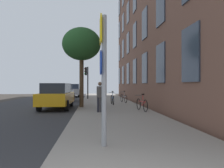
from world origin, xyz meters
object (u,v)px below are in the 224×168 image
(sign_post, at_px, (103,69))
(traffic_light, at_px, (87,77))
(pedestrian_0, at_px, (100,95))
(car_0, at_px, (57,96))
(bicycle_0, at_px, (142,104))
(bicycle_2, at_px, (124,98))
(tree_near, at_px, (82,45))
(car_1, at_px, (63,92))
(car_2, at_px, (73,90))
(bicycle_1, at_px, (112,99))

(sign_post, height_order, traffic_light, traffic_light)
(pedestrian_0, bearing_deg, car_0, 132.28)
(bicycle_0, relative_size, bicycle_2, 1.02)
(pedestrian_0, relative_size, car_0, 0.35)
(tree_near, xyz_separation_m, pedestrian_0, (1.08, -2.87, -3.09))
(pedestrian_0, relative_size, car_1, 0.35)
(car_1, bearing_deg, car_0, -86.41)
(pedestrian_0, xyz_separation_m, car_0, (-2.66, 2.92, -0.17))
(car_0, xyz_separation_m, car_1, (-0.40, 6.43, 0.00))
(sign_post, distance_m, car_2, 23.92)
(sign_post, distance_m, car_1, 16.10)
(bicycle_1, height_order, car_1, car_1)
(tree_near, bearing_deg, bicycle_1, 35.58)
(traffic_light, distance_m, bicycle_0, 11.41)
(traffic_light, relative_size, car_1, 0.72)
(bicycle_1, relative_size, car_1, 0.38)
(car_1, distance_m, car_2, 7.94)
(tree_near, height_order, car_0, tree_near)
(traffic_light, xyz_separation_m, car_0, (-1.70, -8.25, -1.50))
(sign_post, relative_size, pedestrian_0, 1.93)
(bicycle_1, xyz_separation_m, car_2, (-3.90, 12.90, 0.35))
(pedestrian_0, bearing_deg, car_1, 108.13)
(bicycle_1, bearing_deg, traffic_light, 106.35)
(bicycle_0, height_order, bicycle_1, bicycle_1)
(car_1, bearing_deg, bicycle_1, -50.48)
(car_0, bearing_deg, traffic_light, 78.37)
(bicycle_0, relative_size, bicycle_1, 1.00)
(traffic_light, xyz_separation_m, tree_near, (-0.13, -8.30, 1.77))
(bicycle_1, relative_size, pedestrian_0, 1.10)
(bicycle_0, relative_size, car_2, 0.42)
(pedestrian_0, height_order, car_1, pedestrian_0)
(tree_near, xyz_separation_m, car_0, (-1.57, 0.05, -3.27))
(bicycle_0, distance_m, car_2, 17.67)
(sign_post, height_order, car_1, sign_post)
(traffic_light, xyz_separation_m, bicycle_2, (3.06, -5.01, -1.86))
(tree_near, relative_size, car_0, 1.13)
(car_0, relative_size, car_1, 1.00)
(bicycle_1, height_order, car_0, car_0)
(tree_near, height_order, bicycle_2, tree_near)
(bicycle_0, xyz_separation_m, bicycle_2, (-0.19, 5.77, -0.00))
(car_0, bearing_deg, sign_post, -75.03)
(traffic_light, xyz_separation_m, bicycle_1, (1.99, -6.79, -1.85))
(bicycle_0, bearing_deg, pedestrian_0, -170.24)
(bicycle_2, height_order, pedestrian_0, pedestrian_0)
(traffic_light, relative_size, bicycle_0, 1.88)
(tree_near, height_order, bicycle_1, tree_near)
(pedestrian_0, bearing_deg, bicycle_1, 76.77)
(bicycle_1, height_order, pedestrian_0, pedestrian_0)
(pedestrian_0, bearing_deg, bicycle_0, 9.76)
(bicycle_0, height_order, car_2, car_2)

